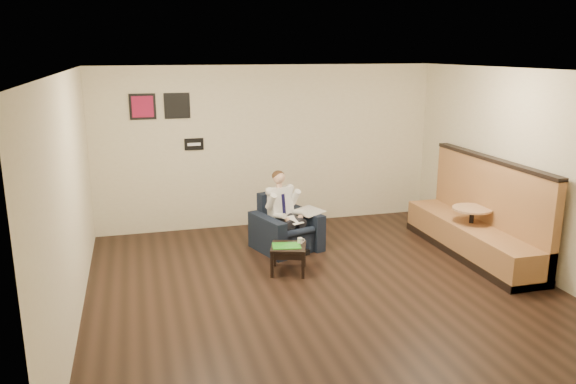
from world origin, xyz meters
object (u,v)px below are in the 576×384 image
object	(u,v)px
coffee_mug	(300,241)
banquette	(474,208)
smartphone	(292,242)
seated_man	(290,215)
side_table	(288,259)
cafe_table	(471,231)
green_folder	(286,246)
armchair	(286,223)

from	to	relation	value
coffee_mug	banquette	bearing A→B (deg)	-2.29
coffee_mug	smartphone	bearing A→B (deg)	144.07
seated_man	smartphone	world-z (taller)	seated_man
seated_man	banquette	distance (m)	2.76
banquette	coffee_mug	bearing A→B (deg)	177.71
seated_man	side_table	size ratio (longest dim) A/B	2.45
side_table	cafe_table	world-z (taller)	cafe_table
green_folder	seated_man	bearing A→B (deg)	70.70
banquette	side_table	bearing A→B (deg)	178.82
cafe_table	smartphone	bearing A→B (deg)	177.06
smartphone	banquette	world-z (taller)	banquette
banquette	green_folder	bearing A→B (deg)	178.99
green_folder	armchair	bearing A→B (deg)	74.72
green_folder	cafe_table	xyz separation A→B (m)	(2.90, -0.02, -0.03)
green_folder	banquette	distance (m)	2.93
smartphone	cafe_table	distance (m)	2.79
cafe_table	side_table	bearing A→B (deg)	179.49
armchair	side_table	world-z (taller)	armchair
armchair	cafe_table	xyz separation A→B (m)	(2.65, -0.95, -0.06)
side_table	coffee_mug	bearing A→B (deg)	14.86
armchair	smartphone	xyz separation A→B (m)	(-0.14, -0.81, -0.03)
side_table	cafe_table	xyz separation A→B (m)	(2.87, -0.03, 0.17)
armchair	seated_man	distance (m)	0.19
seated_man	cafe_table	size ratio (longest dim) A/B	1.60
smartphone	cafe_table	world-z (taller)	cafe_table
green_folder	smartphone	xyz separation A→B (m)	(0.12, 0.13, -0.00)
armchair	smartphone	distance (m)	0.82
smartphone	banquette	size ratio (longest dim) A/B	0.04
seated_man	coffee_mug	bearing A→B (deg)	-114.14
coffee_mug	banquette	size ratio (longest dim) A/B	0.03
armchair	coffee_mug	distance (m)	0.88
seated_man	side_table	bearing A→B (deg)	-125.91
coffee_mug	cafe_table	bearing A→B (deg)	-1.57
armchair	green_folder	xyz separation A→B (m)	(-0.26, -0.93, -0.03)
smartphone	banquette	bearing A→B (deg)	25.21
green_folder	cafe_table	distance (m)	2.90
armchair	side_table	distance (m)	0.98
coffee_mug	cafe_table	xyz separation A→B (m)	(2.69, -0.07, -0.07)
banquette	armchair	bearing A→B (deg)	159.60
green_folder	banquette	world-z (taller)	banquette
seated_man	smartphone	size ratio (longest dim) A/B	9.61
seated_man	cafe_table	distance (m)	2.76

